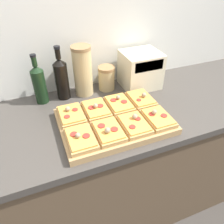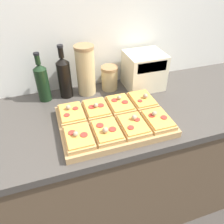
% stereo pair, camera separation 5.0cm
% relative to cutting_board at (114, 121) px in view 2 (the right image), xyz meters
% --- Properties ---
extents(wall_back, '(6.00, 0.06, 2.50)m').
position_rel_cutting_board_xyz_m(wall_back, '(-0.06, 0.46, 0.31)').
color(wall_back, silver).
rests_on(wall_back, ground_plane).
extents(kitchen_counter, '(2.63, 0.67, 0.92)m').
position_rel_cutting_board_xyz_m(kitchen_counter, '(-0.06, 0.11, -0.48)').
color(kitchen_counter, brown).
rests_on(kitchen_counter, ground_plane).
extents(cutting_board, '(0.54, 0.38, 0.03)m').
position_rel_cutting_board_xyz_m(cutting_board, '(0.00, 0.00, 0.00)').
color(cutting_board, tan).
rests_on(cutting_board, kitchen_counter).
extents(pizza_slice_back_left, '(0.12, 0.17, 0.05)m').
position_rel_cutting_board_xyz_m(pizza_slice_back_left, '(-0.20, 0.09, 0.03)').
color(pizza_slice_back_left, tan).
rests_on(pizza_slice_back_left, cutting_board).
extents(pizza_slice_back_midleft, '(0.12, 0.17, 0.05)m').
position_rel_cutting_board_xyz_m(pizza_slice_back_midleft, '(-0.07, 0.09, 0.03)').
color(pizza_slice_back_midleft, tan).
rests_on(pizza_slice_back_midleft, cutting_board).
extents(pizza_slice_back_midright, '(0.12, 0.17, 0.05)m').
position_rel_cutting_board_xyz_m(pizza_slice_back_midright, '(0.07, 0.09, 0.03)').
color(pizza_slice_back_midright, tan).
rests_on(pizza_slice_back_midright, cutting_board).
extents(pizza_slice_back_right, '(0.12, 0.17, 0.05)m').
position_rel_cutting_board_xyz_m(pizza_slice_back_right, '(0.20, 0.09, 0.03)').
color(pizza_slice_back_right, tan).
rests_on(pizza_slice_back_right, cutting_board).
extents(pizza_slice_front_left, '(0.12, 0.17, 0.05)m').
position_rel_cutting_board_xyz_m(pizza_slice_front_left, '(-0.20, -0.09, 0.03)').
color(pizza_slice_front_left, tan).
rests_on(pizza_slice_front_left, cutting_board).
extents(pizza_slice_front_midleft, '(0.12, 0.17, 0.06)m').
position_rel_cutting_board_xyz_m(pizza_slice_front_midleft, '(-0.07, -0.09, 0.03)').
color(pizza_slice_front_midleft, tan).
rests_on(pizza_slice_front_midleft, cutting_board).
extents(pizza_slice_front_midright, '(0.12, 0.17, 0.05)m').
position_rel_cutting_board_xyz_m(pizza_slice_front_midright, '(0.07, -0.09, 0.03)').
color(pizza_slice_front_midright, tan).
rests_on(pizza_slice_front_midright, cutting_board).
extents(pizza_slice_front_right, '(0.12, 0.17, 0.05)m').
position_rel_cutting_board_xyz_m(pizza_slice_front_right, '(0.19, -0.09, 0.03)').
color(pizza_slice_front_right, tan).
rests_on(pizza_slice_front_right, cutting_board).
extents(olive_oil_bottle, '(0.07, 0.07, 0.29)m').
position_rel_cutting_board_xyz_m(olive_oil_bottle, '(-0.31, 0.34, 0.10)').
color(olive_oil_bottle, black).
rests_on(olive_oil_bottle, kitchen_counter).
extents(wine_bottle, '(0.08, 0.08, 0.31)m').
position_rel_cutting_board_xyz_m(wine_bottle, '(-0.18, 0.34, 0.11)').
color(wine_bottle, black).
rests_on(wine_bottle, kitchen_counter).
extents(grain_jar_tall, '(0.11, 0.11, 0.29)m').
position_rel_cutting_board_xyz_m(grain_jar_tall, '(-0.06, 0.34, 0.13)').
color(grain_jar_tall, tan).
rests_on(grain_jar_tall, kitchen_counter).
extents(grain_jar_short, '(0.10, 0.10, 0.15)m').
position_rel_cutting_board_xyz_m(grain_jar_short, '(0.09, 0.34, 0.06)').
color(grain_jar_short, tan).
rests_on(grain_jar_short, kitchen_counter).
extents(toaster_oven, '(0.25, 0.20, 0.22)m').
position_rel_cutting_board_xyz_m(toaster_oven, '(0.30, 0.30, 0.09)').
color(toaster_oven, beige).
rests_on(toaster_oven, kitchen_counter).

